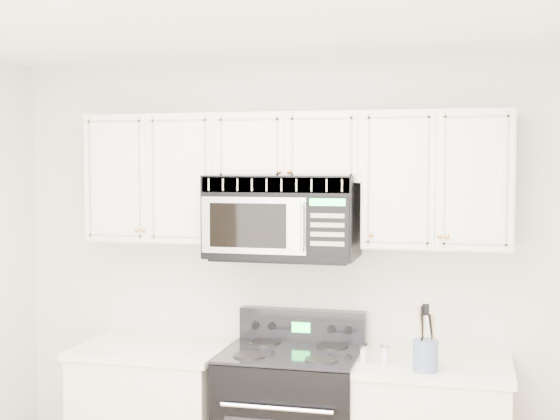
% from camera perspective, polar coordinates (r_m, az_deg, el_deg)
% --- Properties ---
extents(room, '(3.51, 3.51, 2.61)m').
position_cam_1_polar(room, '(3.02, -6.03, -9.73)').
color(room, brown).
rests_on(room, ground).
extents(upper_cabinets, '(2.44, 0.37, 0.75)m').
position_cam_1_polar(upper_cabinets, '(4.46, 0.88, 2.78)').
color(upper_cabinets, silver).
rests_on(upper_cabinets, ground).
extents(microwave, '(0.85, 0.47, 0.47)m').
position_cam_1_polar(microwave, '(4.43, 0.22, -0.46)').
color(microwave, black).
rests_on(microwave, ground).
extents(utensil_crock, '(0.13, 0.13, 0.34)m').
position_cam_1_polar(utensil_crock, '(4.12, 10.60, -10.28)').
color(utensil_crock, slate).
rests_on(utensil_crock, base_cabinet_right).
extents(shaker_salt, '(0.04, 0.04, 0.09)m').
position_cam_1_polar(shaker_salt, '(4.25, 6.12, -10.46)').
color(shaker_salt, silver).
rests_on(shaker_salt, base_cabinet_right).
extents(shaker_pepper, '(0.04, 0.04, 0.10)m').
position_cam_1_polar(shaker_pepper, '(4.26, 7.69, -10.37)').
color(shaker_pepper, silver).
rests_on(shaker_pepper, base_cabinet_right).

